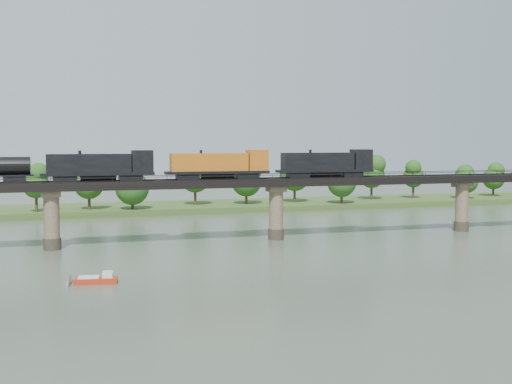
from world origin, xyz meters
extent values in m
plane|color=#3E4D3C|center=(0.00, 0.00, 0.00)|extent=(400.00, 400.00, 0.00)
cube|color=#365221|center=(0.00, 85.00, 0.80)|extent=(300.00, 24.00, 1.60)
cylinder|color=#473A2D|center=(-40.00, 30.00, 1.00)|extent=(3.00, 3.00, 2.00)
cylinder|color=#8C755C|center=(-40.00, 30.00, 5.50)|extent=(2.60, 2.60, 9.00)
cube|color=#8C755C|center=(-40.00, 30.00, 9.50)|extent=(3.20, 3.20, 1.00)
cylinder|color=#473A2D|center=(0.00, 30.00, 1.00)|extent=(3.00, 3.00, 2.00)
cylinder|color=#8C755C|center=(0.00, 30.00, 5.50)|extent=(2.60, 2.60, 9.00)
cube|color=#8C755C|center=(0.00, 30.00, 9.50)|extent=(3.20, 3.20, 1.00)
cylinder|color=#473A2D|center=(40.00, 30.00, 1.00)|extent=(3.00, 3.00, 2.00)
cylinder|color=#8C755C|center=(40.00, 30.00, 5.50)|extent=(2.60, 2.60, 9.00)
cube|color=#8C755C|center=(40.00, 30.00, 9.50)|extent=(3.20, 3.20, 1.00)
cube|color=black|center=(0.00, 30.00, 10.75)|extent=(220.00, 5.00, 1.50)
cube|color=black|center=(0.00, 29.25, 11.58)|extent=(220.00, 0.12, 0.16)
cube|color=black|center=(0.00, 30.75, 11.58)|extent=(220.00, 0.12, 0.16)
cube|color=black|center=(0.00, 27.60, 12.20)|extent=(220.00, 0.10, 0.10)
cube|color=black|center=(0.00, 32.40, 12.20)|extent=(220.00, 0.10, 0.10)
cube|color=black|center=(0.00, 27.60, 11.85)|extent=(0.08, 0.08, 0.70)
cube|color=black|center=(0.00, 32.40, 11.85)|extent=(0.08, 0.08, 0.70)
cylinder|color=#382619|center=(-44.43, 76.31, 3.35)|extent=(0.70, 0.70, 3.51)
sphere|color=#1B4915|center=(-44.43, 76.31, 8.03)|extent=(6.31, 6.31, 6.31)
sphere|color=#1B4915|center=(-44.43, 76.31, 10.96)|extent=(4.73, 4.73, 4.73)
cylinder|color=#382619|center=(-32.24, 78.84, 3.27)|extent=(0.70, 0.70, 3.34)
sphere|color=#1B4915|center=(-32.24, 78.84, 7.73)|extent=(7.18, 7.18, 7.18)
sphere|color=#1B4915|center=(-32.24, 78.84, 10.52)|extent=(5.39, 5.39, 5.39)
cylinder|color=#382619|center=(-22.01, 76.15, 3.01)|extent=(0.70, 0.70, 2.83)
sphere|color=#1B4915|center=(-22.01, 76.15, 6.78)|extent=(8.26, 8.26, 8.26)
sphere|color=#1B4915|center=(-22.01, 76.15, 9.14)|extent=(6.19, 6.19, 6.19)
cylinder|color=#382619|center=(-5.04, 82.68, 3.58)|extent=(0.70, 0.70, 3.96)
sphere|color=#1B4915|center=(-5.04, 82.68, 8.87)|extent=(8.07, 8.07, 8.07)
sphere|color=#1B4915|center=(-5.04, 82.68, 12.17)|extent=(6.05, 6.05, 6.05)
cylinder|color=#382619|center=(8.52, 81.14, 3.23)|extent=(0.70, 0.70, 3.27)
sphere|color=#1B4915|center=(8.52, 81.14, 7.59)|extent=(8.03, 8.03, 8.03)
sphere|color=#1B4915|center=(8.52, 81.14, 10.31)|extent=(6.02, 6.02, 6.02)
cylinder|color=#382619|center=(22.65, 82.31, 3.56)|extent=(0.70, 0.70, 3.92)
sphere|color=#1B4915|center=(22.65, 82.31, 8.79)|extent=(8.29, 8.29, 8.29)
sphere|color=#1B4915|center=(22.65, 82.31, 12.05)|extent=(6.21, 6.21, 6.21)
cylinder|color=#382619|center=(33.59, 75.35, 3.11)|extent=(0.70, 0.70, 3.02)
sphere|color=#1B4915|center=(33.59, 75.35, 7.15)|extent=(7.74, 7.74, 7.74)
sphere|color=#1B4915|center=(33.59, 75.35, 9.67)|extent=(5.80, 5.80, 5.80)
cylinder|color=#382619|center=(46.81, 84.03, 3.50)|extent=(0.70, 0.70, 3.80)
sphere|color=#1B4915|center=(46.81, 84.03, 8.56)|extent=(7.47, 7.47, 7.47)
sphere|color=#1B4915|center=(46.81, 84.03, 11.73)|extent=(5.60, 5.60, 5.60)
cylinder|color=#382619|center=(60.48, 84.26, 3.29)|extent=(0.70, 0.70, 3.38)
sphere|color=#1B4915|center=(60.48, 84.26, 7.80)|extent=(6.23, 6.23, 6.23)
sphere|color=#1B4915|center=(60.48, 84.26, 10.62)|extent=(4.67, 4.67, 4.67)
cylinder|color=#382619|center=(74.35, 78.39, 2.99)|extent=(0.70, 0.70, 2.77)
sphere|color=#1B4915|center=(74.35, 78.39, 6.68)|extent=(7.04, 7.04, 7.04)
sphere|color=#1B4915|center=(74.35, 78.39, 8.99)|extent=(5.28, 5.28, 5.28)
cylinder|color=#382619|center=(87.62, 83.57, 3.07)|extent=(0.70, 0.70, 2.94)
sphere|color=#1B4915|center=(87.62, 83.57, 7.00)|extent=(6.73, 6.73, 6.73)
sphere|color=#1B4915|center=(87.62, 83.57, 9.45)|extent=(5.05, 5.05, 5.05)
cube|color=black|center=(15.29, 30.00, 12.05)|extent=(4.00, 2.40, 1.10)
cube|color=black|center=(4.30, 30.00, 12.05)|extent=(4.00, 2.40, 1.10)
cube|color=black|center=(9.79, 30.00, 12.75)|extent=(18.98, 3.00, 0.50)
cube|color=black|center=(8.29, 30.00, 14.60)|extent=(13.99, 2.70, 3.20)
cube|color=black|center=(17.28, 30.00, 14.90)|extent=(3.60, 3.00, 3.80)
cylinder|color=black|center=(9.79, 30.00, 12.20)|extent=(5.99, 1.40, 1.40)
cube|color=black|center=(-5.70, 30.00, 12.05)|extent=(4.00, 2.40, 1.10)
cube|color=black|center=(-16.69, 30.00, 12.05)|extent=(4.00, 2.40, 1.10)
cube|color=black|center=(-11.19, 30.00, 12.75)|extent=(18.98, 3.00, 0.50)
cube|color=#C26417|center=(-12.69, 30.00, 14.60)|extent=(13.99, 2.70, 3.20)
cube|color=#C26417|center=(-3.70, 30.00, 14.90)|extent=(3.60, 3.00, 3.80)
cylinder|color=black|center=(-11.19, 30.00, 12.20)|extent=(5.99, 1.40, 1.40)
cube|color=black|center=(-26.68, 30.00, 12.05)|extent=(4.00, 2.40, 1.10)
cube|color=black|center=(-37.67, 30.00, 12.05)|extent=(4.00, 2.40, 1.10)
cube|color=black|center=(-32.17, 30.00, 12.75)|extent=(18.98, 3.00, 0.50)
cube|color=black|center=(-33.67, 30.00, 14.60)|extent=(13.99, 2.70, 3.20)
cube|color=black|center=(-24.68, 30.00, 14.90)|extent=(3.60, 3.00, 3.80)
cylinder|color=black|center=(-32.17, 30.00, 12.20)|extent=(5.99, 1.40, 1.40)
cube|color=black|center=(-45.66, 30.00, 12.05)|extent=(3.50, 2.20, 1.10)
cube|color=red|center=(-34.06, 1.23, 0.38)|extent=(5.66, 2.71, 0.76)
cube|color=white|center=(-34.93, 1.35, 0.82)|extent=(2.82, 1.99, 0.27)
cube|color=white|center=(-32.56, 1.01, 1.14)|extent=(1.48, 1.48, 0.76)
camera|label=1|loc=(-37.34, -83.08, 18.41)|focal=45.00mm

